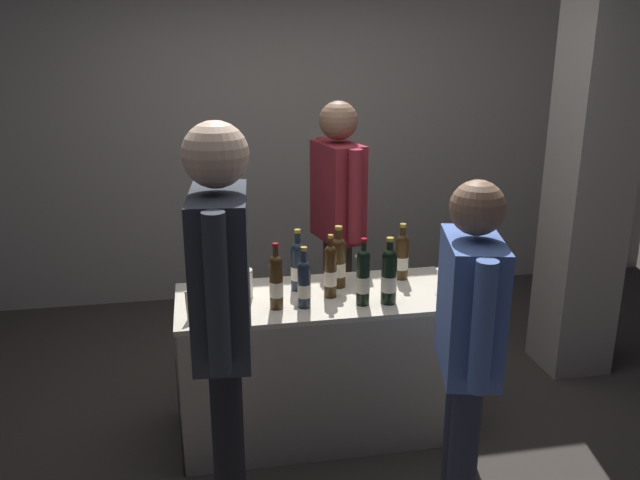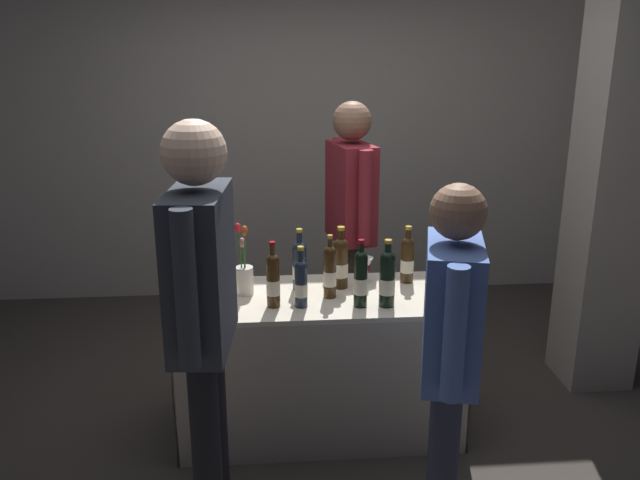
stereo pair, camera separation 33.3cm
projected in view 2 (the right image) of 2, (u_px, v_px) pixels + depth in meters
The scene contains 21 objects.
ground_plane at pixel (320, 426), 3.66m from camera, with size 12.00×12.00×0.00m, color #38332D.
back_partition at pixel (298, 98), 5.17m from camera, with size 6.78×0.12×3.19m, color #9E998E.
concrete_pillar at pixel (623, 104), 3.69m from camera, with size 0.39×0.39×3.41m, color gray.
tasting_table at pixel (320, 340), 3.50m from camera, with size 1.48×0.62×0.78m.
featured_wine_bottle at pixel (207, 270), 3.35m from camera, with size 0.08×0.08×0.35m.
display_bottle_0 at pixel (300, 264), 3.47m from camera, with size 0.08×0.08×0.33m.
display_bottle_1 at pixel (301, 282), 3.25m from camera, with size 0.07×0.07×0.31m.
display_bottle_2 at pixel (273, 279), 3.24m from camera, with size 0.07×0.07×0.34m.
display_bottle_3 at pixel (341, 262), 3.49m from camera, with size 0.08×0.08×0.34m.
display_bottle_4 at pixel (387, 277), 3.25m from camera, with size 0.08×0.08×0.34m.
display_bottle_5 at pixel (222, 287), 3.17m from camera, with size 0.08×0.08×0.31m.
display_bottle_6 at pixel (407, 259), 3.57m from camera, with size 0.07×0.07×0.32m.
display_bottle_7 at pixel (330, 271), 3.36m from camera, with size 0.07×0.07×0.33m.
display_bottle_8 at pixel (361, 278), 3.24m from camera, with size 0.07×0.07×0.35m.
wine_glass_near_vendor at pixel (366, 265), 3.58m from camera, with size 0.08×0.08×0.14m.
wine_glass_mid at pixel (444, 281), 3.35m from camera, with size 0.07×0.07×0.14m.
flower_vase at pixel (244, 274), 3.41m from camera, with size 0.09×0.09×0.38m.
brochure_stand at pixel (199, 296), 3.23m from camera, with size 0.17×0.01×0.14m, color silver.
vendor_presenter at pixel (351, 213), 4.08m from camera, with size 0.29×0.55×1.70m.
taster_foreground_right at pixel (450, 340), 2.59m from camera, with size 0.30×0.58×1.56m.
taster_foreground_left at pixel (202, 298), 2.58m from camera, with size 0.25×0.63×1.79m.
Camera 2 is at (-0.26, -3.17, 2.07)m, focal length 37.11 mm.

